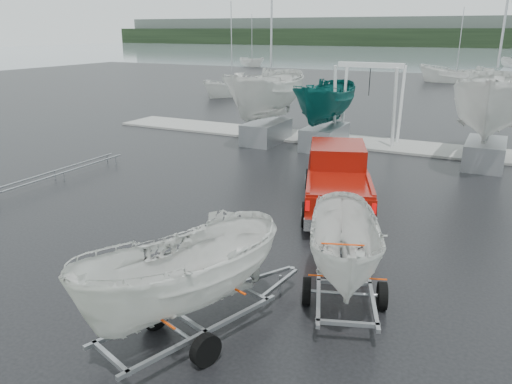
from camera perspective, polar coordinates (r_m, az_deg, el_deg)
name	(u,v)px	position (r m, az deg, el deg)	size (l,w,h in m)	color
ground_plane	(249,228)	(15.08, -0.76, -4.08)	(120.00, 120.00, 0.00)	black
lake	(480,59)	(112.70, 24.22, 13.68)	(300.00, 300.00, 0.00)	gray
dock	(364,143)	(26.79, 12.27, 5.52)	(30.00, 3.00, 0.12)	#979792
treeline	(497,38)	(182.51, 25.80, 15.55)	(300.00, 8.00, 6.00)	black
far_hill	(499,31)	(190.48, 25.98, 16.17)	(300.00, 6.00, 10.00)	#4C5651
pickup_truck	(337,176)	(16.95, 9.28, 1.83)	(3.82, 6.18, 1.95)	maroon
trailer_hitched	(350,193)	(10.38, 10.65, -0.14)	(2.32, 3.79, 4.59)	#92949A
trailer_parked	(181,208)	(8.83, -8.54, -1.82)	(2.27, 3.79, 5.01)	#92949A
boat_hoist	(369,92)	(26.35, 12.78, 11.07)	(3.30, 2.18, 4.12)	silver
keelboat_0	(267,59)	(25.96, 1.26, 14.94)	(2.68, 3.20, 10.85)	#92949A
keelboat_1	(327,77)	(25.00, 8.15, 12.89)	(2.22, 3.20, 7.01)	#92949A
keelboat_2	(499,55)	(23.40, 26.05, 13.93)	(2.96, 3.20, 11.15)	#92949A
mast_rack_0	(59,172)	(21.14, -21.61, 2.16)	(0.56, 6.50, 0.06)	#92949A
moored_boat_0	(232,96)	(45.71, -2.73, 10.93)	(3.07, 3.11, 11.27)	silver
moored_boat_1	(455,83)	(61.38, 21.80, 11.53)	(3.41, 3.34, 11.98)	silver
moored_boat_4	(252,66)	(82.92, -0.47, 14.17)	(3.28, 3.26, 11.11)	silver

